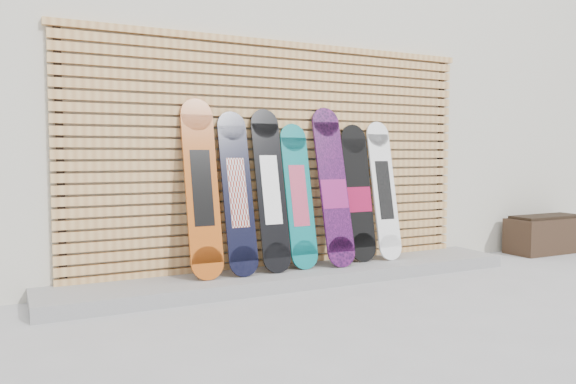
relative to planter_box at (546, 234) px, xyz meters
name	(u,v)px	position (x,y,z in m)	size (l,w,h in m)	color
ground	(348,296)	(-3.32, -0.70, -0.23)	(80.00, 80.00, 0.00)	#97979A
building	(245,112)	(-2.82, 2.80, 1.57)	(12.00, 5.00, 3.60)	beige
concrete_step	(296,276)	(-3.47, -0.02, -0.17)	(4.60, 0.70, 0.12)	gray
slat_wall	(282,154)	(-3.47, 0.27, 0.98)	(4.26, 0.08, 2.29)	tan
planter_box	(546,234)	(0.00, 0.00, 0.00)	(1.02, 0.43, 0.46)	black
snowboard_0	(202,188)	(-4.36, 0.07, 0.69)	(0.29, 0.35, 1.59)	#B34E13
snowboard_1	(237,193)	(-4.02, 0.06, 0.63)	(0.28, 0.37, 1.48)	black
snowboard_2	(271,190)	(-3.69, 0.06, 0.65)	(0.28, 0.36, 1.52)	black
snowboard_3	(299,196)	(-3.39, 0.08, 0.58)	(0.28, 0.33, 1.38)	#0B6D6F
snowboard_4	(333,187)	(-3.03, 0.04, 0.66)	(0.30, 0.41, 1.55)	black
snowboard_5	(358,194)	(-2.69, 0.10, 0.58)	(0.30, 0.28, 1.39)	black
snowboard_6	(384,190)	(-2.38, 0.08, 0.61)	(0.27, 0.32, 1.43)	white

